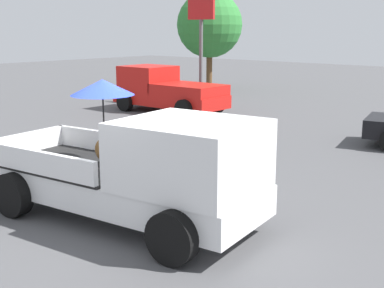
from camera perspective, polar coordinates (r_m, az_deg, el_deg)
The scene contains 5 objects.
ground_plane at distance 9.25m, azimuth -7.53°, elevation -8.24°, with size 80.00×80.00×0.00m, color #4C4C4F.
pickup_truck_main at distance 8.67m, azimuth -5.32°, elevation -2.89°, with size 5.26×2.80×2.41m.
pickup_truck_red at distance 20.67m, azimuth -2.94°, elevation 6.00°, with size 4.82×2.21×1.80m.
motel_sign at distance 22.44m, azimuth 1.02°, elevation 12.61°, with size 1.40×0.16×4.57m.
tree_by_lot at distance 28.08m, azimuth 1.97°, elevation 13.12°, with size 3.50×3.50×5.25m.
Camera 1 is at (6.53, -5.66, 3.30)m, focal length 47.89 mm.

